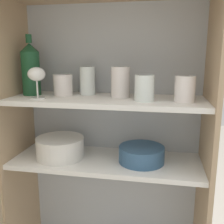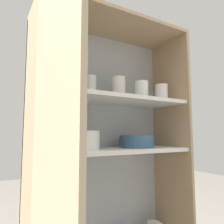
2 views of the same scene
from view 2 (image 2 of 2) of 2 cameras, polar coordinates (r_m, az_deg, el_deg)
cupboard_back_panel at (r=1.29m, az=-3.25°, el=-12.73°), size 0.84×0.02×1.49m
cupboard_side_left at (r=1.02m, az=-20.82°, el=-14.22°), size 0.02×0.32×1.49m
cupboard_side_right at (r=1.41m, az=15.17°, el=-11.97°), size 0.02×0.32×1.49m
cupboard_top_panel at (r=1.30m, az=0.25°, el=21.68°), size 0.84×0.32×0.02m
shelf_board_middle at (r=1.15m, az=0.26°, el=-10.03°), size 0.80×0.29×0.02m
shelf_board_upper at (r=1.16m, az=0.26°, el=3.26°), size 0.80×0.29×0.02m
cupboard_door at (r=0.66m, az=-15.59°, el=-19.16°), size 0.03×0.42×1.49m
tumbler_glass_0 at (r=1.23m, az=1.78°, el=6.21°), size 0.08×0.08×0.13m
tumbler_glass_1 at (r=1.33m, az=12.75°, el=4.87°), size 0.08×0.08×0.10m
tumbler_glass_2 at (r=1.23m, az=7.70°, el=5.66°), size 0.08×0.08×0.10m
tumbler_glass_3 at (r=1.20m, az=-5.75°, el=6.48°), size 0.07×0.07×0.12m
tumbler_glass_4 at (r=1.12m, az=-9.44°, el=6.57°), size 0.08×0.08×0.09m
wine_glass_0 at (r=1.01m, az=-10.91°, el=10.65°), size 0.07×0.07×0.13m
wine_bottle at (r=1.09m, az=-16.25°, el=10.83°), size 0.08×0.08×0.26m
plate_stack_white at (r=1.05m, az=-8.98°, el=-7.35°), size 0.21×0.21×0.09m
mixing_bowl_large at (r=1.23m, az=6.49°, el=-7.54°), size 0.19×0.19×0.07m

